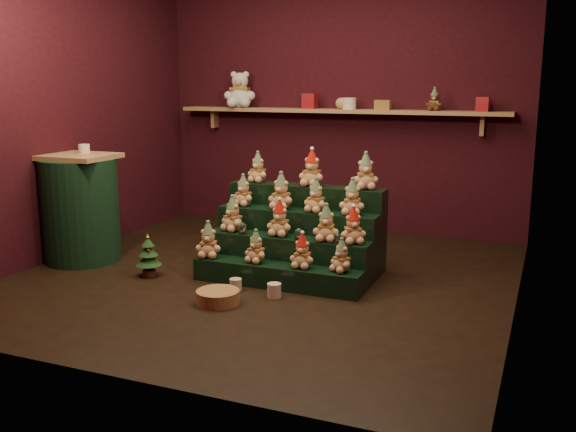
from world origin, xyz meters
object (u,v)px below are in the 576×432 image
at_px(mug_left, 236,285).
at_px(white_bear, 240,85).
at_px(brown_bear, 434,99).
at_px(snow_globe_a, 243,229).
at_px(riser_tier_front, 277,276).
at_px(snow_globe_b, 299,234).
at_px(side_table, 81,209).
at_px(mini_christmas_tree, 148,255).
at_px(mug_right, 274,290).
at_px(snow_globe_c, 338,238).
at_px(wicker_basket, 218,297).

height_order(mug_left, white_bear, white_bear).
bearing_deg(brown_bear, white_bear, 177.39).
xyz_separation_m(snow_globe_a, brown_bear, (1.21, 1.87, 1.02)).
distance_m(riser_tier_front, snow_globe_b, 0.38).
xyz_separation_m(side_table, mug_left, (1.69, -0.25, -0.43)).
xyz_separation_m(snow_globe_a, mini_christmas_tree, (-0.73, -0.31, -0.23)).
distance_m(riser_tier_front, brown_bear, 2.57).
bearing_deg(mug_left, mug_right, -5.03).
relative_size(snow_globe_b, mug_right, 0.86).
bearing_deg(brown_bear, mini_christmas_tree, -134.20).
bearing_deg(white_bear, snow_globe_c, -60.95).
xyz_separation_m(snow_globe_c, wicker_basket, (-0.69, -0.70, -0.35)).
relative_size(snow_globe_a, snow_globe_b, 1.02).
height_order(mug_right, white_bear, white_bear).
relative_size(snow_globe_c, side_table, 0.09).
distance_m(snow_globe_a, mug_right, 0.71).
bearing_deg(white_bear, side_table, -121.89).
distance_m(white_bear, brown_bear, 2.16).
distance_m(snow_globe_a, snow_globe_c, 0.83).
bearing_deg(brown_bear, snow_globe_b, -113.30).
bearing_deg(snow_globe_c, brown_bear, 78.61).
height_order(riser_tier_front, white_bear, white_bear).
xyz_separation_m(riser_tier_front, mini_christmas_tree, (-1.10, -0.15, 0.09)).
xyz_separation_m(side_table, mini_christmas_tree, (0.84, -0.19, -0.30)).
distance_m(mini_christmas_tree, wicker_basket, 0.95).
height_order(riser_tier_front, mug_right, riser_tier_front).
height_order(mini_christmas_tree, mug_left, mini_christmas_tree).
xyz_separation_m(riser_tier_front, snow_globe_c, (0.45, 0.16, 0.31)).
bearing_deg(mug_right, brown_bear, 71.89).
xyz_separation_m(side_table, mug_right, (2.03, -0.28, -0.43)).
distance_m(snow_globe_c, wicker_basket, 1.04).
xyz_separation_m(snow_globe_b, wicker_basket, (-0.36, -0.70, -0.36)).
xyz_separation_m(side_table, white_bear, (0.62, 1.99, 1.09)).
distance_m(snow_globe_a, wicker_basket, 0.79).
distance_m(side_table, mini_christmas_tree, 0.91).
height_order(mug_left, mug_right, mug_right).
xyz_separation_m(snow_globe_b, side_table, (-2.07, -0.13, 0.07)).
bearing_deg(wicker_basket, snow_globe_b, 62.36).
height_order(snow_globe_b, mug_right, snow_globe_b).
bearing_deg(snow_globe_a, snow_globe_c, 0.00).
relative_size(snow_globe_b, wicker_basket, 0.29).
distance_m(snow_globe_c, white_bear, 2.83).
bearing_deg(snow_globe_c, snow_globe_a, -180.00).
xyz_separation_m(snow_globe_c, mini_christmas_tree, (-1.56, -0.31, -0.23)).
distance_m(side_table, white_bear, 2.35).
relative_size(riser_tier_front, mug_right, 13.01).
distance_m(snow_globe_b, side_table, 2.08).
bearing_deg(riser_tier_front, white_bear, 123.08).
relative_size(mug_left, mug_right, 0.89).
height_order(snow_globe_c, mug_right, snow_globe_c).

